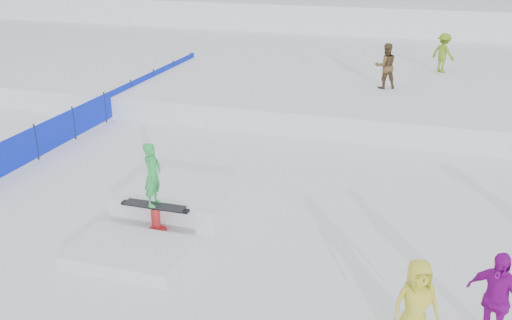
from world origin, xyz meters
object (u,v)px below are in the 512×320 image
(spectator_yellow, at_px, (416,304))
(safety_fence, at_px, (105,107))
(walker_ygreen, at_px, (443,53))
(spectator_purple, at_px, (495,299))
(jib_rail_feature, at_px, (167,209))
(walker_olive, at_px, (386,66))

(spectator_yellow, bearing_deg, safety_fence, 117.33)
(walker_ygreen, relative_size, spectator_purple, 0.97)
(spectator_yellow, bearing_deg, jib_rail_feature, 130.56)
(walker_ygreen, height_order, spectator_purple, walker_ygreen)
(walker_olive, height_order, walker_ygreen, walker_olive)
(spectator_purple, xyz_separation_m, jib_rail_feature, (-6.83, 2.34, -0.53))
(walker_olive, relative_size, spectator_purple, 1.01)
(walker_ygreen, relative_size, jib_rail_feature, 0.37)
(walker_olive, relative_size, walker_ygreen, 1.04)
(safety_fence, bearing_deg, walker_olive, 26.95)
(walker_olive, xyz_separation_m, jib_rail_feature, (-3.85, -10.91, -1.34))
(safety_fence, relative_size, spectator_yellow, 10.36)
(spectator_purple, relative_size, jib_rail_feature, 0.38)
(safety_fence, bearing_deg, walker_ygreen, 35.87)
(walker_ygreen, distance_m, spectator_yellow, 17.15)
(walker_olive, bearing_deg, jib_rail_feature, 47.52)
(jib_rail_feature, bearing_deg, spectator_purple, -18.89)
(walker_olive, bearing_deg, safety_fence, 3.90)
(safety_fence, xyz_separation_m, spectator_purple, (12.19, -8.57, 0.29))
(spectator_purple, height_order, spectator_yellow, spectator_purple)
(safety_fence, height_order, walker_ygreen, walker_ygreen)
(safety_fence, bearing_deg, spectator_yellow, -39.23)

